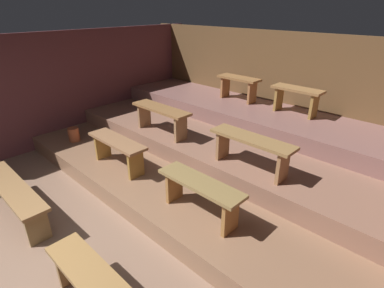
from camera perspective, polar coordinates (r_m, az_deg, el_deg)
The scene contains 14 objects.
ground at distance 5.00m, azimuth -0.96°, elevation -8.28°, with size 7.12×6.07×0.08m, color #7F614E.
wall_back at distance 6.55m, azimuth 15.84°, elevation 10.00°, with size 7.12×0.06×2.23m, color brown.
wall_left at distance 7.01m, azimuth -20.24°, elevation 10.34°, with size 0.06×6.07×2.23m, color brown.
platform_lower at distance 5.37m, azimuth 4.47°, elevation -3.58°, with size 6.32×3.82×0.28m, color brown.
platform_middle at distance 5.67m, azimuth 8.38°, elevation 1.02°, with size 6.32×2.64×0.28m, color #845C4A.
platform_upper at distance 6.06m, azimuth 12.07°, elevation 5.20°, with size 6.32×1.38×0.28m, color #7E5651.
bench_floor_left at distance 4.80m, azimuth -30.63°, elevation -7.80°, with size 1.73×0.33×0.48m.
bench_lower_left at distance 4.93m, azimuth -13.89°, elevation -0.46°, with size 1.17×0.33×0.48m.
bench_lower_right at distance 3.71m, azimuth 1.56°, elevation -8.64°, with size 1.17×0.33×0.48m.
bench_middle_left at distance 5.39m, azimuth -5.84°, elevation 5.67°, with size 1.23×0.33×0.48m.
bench_middle_right at distance 4.23m, azimuth 11.12°, elevation -0.23°, with size 1.23×0.33×0.48m.
bench_upper_left at distance 6.45m, azimuth 8.76°, elevation 11.18°, with size 0.90×0.33×0.48m.
bench_upper_right at distance 5.84m, azimuth 19.10°, elevation 8.65°, with size 0.90×0.33×0.48m.
pail_lower at distance 6.25m, azimuth -21.36°, elevation 1.69°, with size 0.20×0.20×0.26m, color #9E4C2D.
Camera 1 is at (2.96, -0.33, 2.69)m, focal length 28.32 mm.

